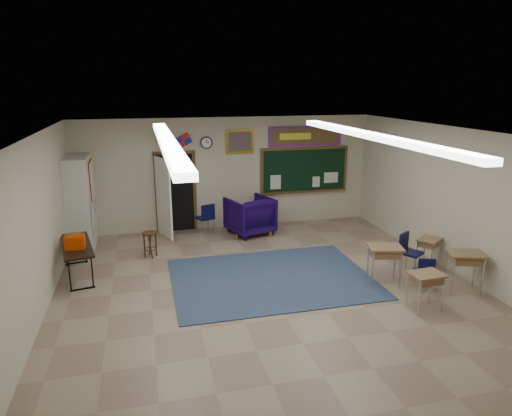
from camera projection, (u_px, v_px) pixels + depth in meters
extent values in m
plane|color=gray|center=(273.00, 297.00, 8.50)|extent=(9.00, 9.00, 0.00)
cube|color=#BAB397|center=(227.00, 173.00, 12.32)|extent=(8.00, 0.04, 3.00)
cube|color=#BAB397|center=(421.00, 366.00, 3.90)|extent=(8.00, 0.04, 3.00)
cube|color=#BAB397|center=(30.00, 238.00, 7.17)|extent=(0.04, 9.00, 3.00)
cube|color=#BAB397|center=(467.00, 206.00, 9.05)|extent=(0.04, 9.00, 3.00)
cube|color=beige|center=(275.00, 135.00, 7.72)|extent=(8.00, 9.00, 0.04)
cube|color=#30455C|center=(272.00, 278.00, 9.30)|extent=(4.00, 3.00, 0.02)
cube|color=black|center=(176.00, 193.00, 12.10)|extent=(0.95, 0.04, 2.10)
cube|color=white|center=(163.00, 198.00, 11.61)|extent=(0.35, 0.86, 2.05)
cube|color=#563B18|center=(304.00, 170.00, 12.81)|extent=(2.55, 0.05, 1.30)
cube|color=black|center=(305.00, 170.00, 12.80)|extent=(2.40, 0.03, 1.15)
cube|color=#563B18|center=(305.00, 191.00, 12.91)|extent=(2.40, 0.12, 0.04)
cube|color=red|center=(305.00, 136.00, 12.56)|extent=(2.10, 0.04, 0.55)
cube|color=brown|center=(306.00, 136.00, 12.55)|extent=(1.90, 0.03, 0.40)
cube|color=olive|center=(240.00, 142.00, 12.15)|extent=(0.75, 0.05, 0.65)
cube|color=#A51466|center=(240.00, 142.00, 12.14)|extent=(0.62, 0.03, 0.52)
cylinder|color=black|center=(206.00, 143.00, 11.94)|extent=(0.32, 0.05, 0.32)
cylinder|color=white|center=(206.00, 143.00, 11.92)|extent=(0.26, 0.02, 0.26)
cube|color=beige|center=(80.00, 202.00, 10.94)|extent=(0.55, 1.25, 2.20)
imported|color=#130538|center=(250.00, 215.00, 12.00)|extent=(1.33, 1.35, 0.98)
cube|color=olive|center=(385.00, 248.00, 8.87)|extent=(0.75, 0.63, 0.04)
cube|color=brown|center=(385.00, 253.00, 8.90)|extent=(0.65, 0.54, 0.13)
cube|color=olive|center=(429.00, 239.00, 9.75)|extent=(0.66, 0.63, 0.04)
cube|color=brown|center=(429.00, 243.00, 9.77)|extent=(0.57, 0.54, 0.11)
cube|color=olive|center=(427.00, 274.00, 7.84)|extent=(0.60, 0.46, 0.04)
cube|color=brown|center=(426.00, 279.00, 7.86)|extent=(0.52, 0.39, 0.12)
cube|color=olive|center=(466.00, 254.00, 8.54)|extent=(0.77, 0.66, 0.04)
cube|color=brown|center=(466.00, 259.00, 8.57)|extent=(0.66, 0.57, 0.13)
cube|color=black|center=(76.00, 245.00, 9.26)|extent=(0.86, 1.73, 0.05)
cube|color=red|center=(75.00, 242.00, 9.01)|extent=(0.37, 0.28, 0.26)
cylinder|color=#492716|center=(150.00, 233.00, 10.31)|extent=(0.34, 0.34, 0.04)
torus|color=#492716|center=(151.00, 249.00, 10.41)|extent=(0.28, 0.28, 0.02)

